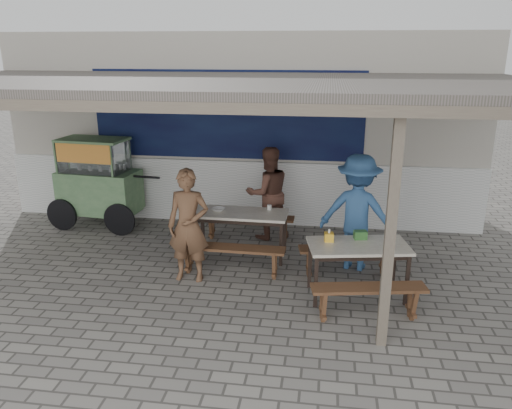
{
  "coord_description": "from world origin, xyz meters",
  "views": [
    {
      "loc": [
        1.64,
        -6.01,
        3.23
      ],
      "look_at": [
        0.65,
        0.9,
        1.03
      ],
      "focal_mm": 35.0,
      "sensor_mm": 36.0,
      "label": 1
    }
  ],
  "objects_px": {
    "patron_wall_side": "(268,193)",
    "patron_street_side": "(188,226)",
    "bench_left_street": "(231,254)",
    "bench_right_wall": "(347,255)",
    "bench_left_wall": "(248,222)",
    "tissue_box": "(329,237)",
    "condiment_jar": "(269,207)",
    "table_left": "(240,217)",
    "condiment_bowl": "(218,210)",
    "patron_right_table": "(357,213)",
    "table_right": "(358,250)",
    "bench_right_street": "(368,295)",
    "donation_box": "(360,235)",
    "vendor_cart": "(98,179)"
  },
  "relations": [
    {
      "from": "condiment_jar",
      "to": "patron_wall_side",
      "type": "bearing_deg",
      "value": 98.42
    },
    {
      "from": "patron_right_table",
      "to": "condiment_bowl",
      "type": "xyz_separation_m",
      "value": [
        -2.15,
        0.17,
        -0.11
      ]
    },
    {
      "from": "bench_left_street",
      "to": "bench_right_wall",
      "type": "relative_size",
      "value": 1.12
    },
    {
      "from": "bench_left_street",
      "to": "table_right",
      "type": "xyz_separation_m",
      "value": [
        1.8,
        -0.39,
        0.33
      ]
    },
    {
      "from": "vendor_cart",
      "to": "tissue_box",
      "type": "bearing_deg",
      "value": -20.74
    },
    {
      "from": "bench_left_street",
      "to": "bench_right_wall",
      "type": "xyz_separation_m",
      "value": [
        1.68,
        0.22,
        -0.01
      ]
    },
    {
      "from": "patron_right_table",
      "to": "table_left",
      "type": "bearing_deg",
      "value": 7.49
    },
    {
      "from": "bench_right_wall",
      "to": "bench_left_wall",
      "type": "bearing_deg",
      "value": 133.91
    },
    {
      "from": "bench_left_street",
      "to": "bench_right_wall",
      "type": "distance_m",
      "value": 1.7
    },
    {
      "from": "bench_right_street",
      "to": "patron_right_table",
      "type": "xyz_separation_m",
      "value": [
        -0.09,
        1.55,
        0.55
      ]
    },
    {
      "from": "bench_right_street",
      "to": "bench_left_street",
      "type": "bearing_deg",
      "value": 141.9
    },
    {
      "from": "table_left",
      "to": "tissue_box",
      "type": "distance_m",
      "value": 1.74
    },
    {
      "from": "donation_box",
      "to": "bench_right_street",
      "type": "bearing_deg",
      "value": -84.36
    },
    {
      "from": "bench_left_street",
      "to": "patron_wall_side",
      "type": "height_order",
      "value": "patron_wall_side"
    },
    {
      "from": "table_left",
      "to": "condiment_bowl",
      "type": "relative_size",
      "value": 7.51
    },
    {
      "from": "table_right",
      "to": "patron_wall_side",
      "type": "distance_m",
      "value": 2.48
    },
    {
      "from": "patron_street_side",
      "to": "patron_right_table",
      "type": "xyz_separation_m",
      "value": [
        2.38,
        0.75,
        0.06
      ]
    },
    {
      "from": "table_left",
      "to": "bench_right_wall",
      "type": "height_order",
      "value": "table_left"
    },
    {
      "from": "patron_street_side",
      "to": "condiment_jar",
      "type": "relative_size",
      "value": 20.53
    },
    {
      "from": "patron_wall_side",
      "to": "donation_box",
      "type": "relative_size",
      "value": 9.51
    },
    {
      "from": "patron_right_table",
      "to": "condiment_jar",
      "type": "xyz_separation_m",
      "value": [
        -1.36,
        0.35,
        -0.09
      ]
    },
    {
      "from": "condiment_jar",
      "to": "table_left",
      "type": "bearing_deg",
      "value": -156.16
    },
    {
      "from": "bench_left_wall",
      "to": "patron_right_table",
      "type": "distance_m",
      "value": 2.06
    },
    {
      "from": "bench_left_wall",
      "to": "patron_street_side",
      "type": "bearing_deg",
      "value": -109.03
    },
    {
      "from": "condiment_jar",
      "to": "patron_street_side",
      "type": "bearing_deg",
      "value": -132.75
    },
    {
      "from": "patron_wall_side",
      "to": "patron_street_side",
      "type": "bearing_deg",
      "value": 38.56
    },
    {
      "from": "table_right",
      "to": "donation_box",
      "type": "relative_size",
      "value": 8.22
    },
    {
      "from": "bench_right_wall",
      "to": "vendor_cart",
      "type": "distance_m",
      "value": 4.81
    },
    {
      "from": "patron_street_side",
      "to": "condiment_jar",
      "type": "distance_m",
      "value": 1.51
    },
    {
      "from": "table_right",
      "to": "patron_street_side",
      "type": "bearing_deg",
      "value": 165.06
    },
    {
      "from": "condiment_jar",
      "to": "tissue_box",
      "type": "bearing_deg",
      "value": -52.46
    },
    {
      "from": "bench_right_street",
      "to": "donation_box",
      "type": "height_order",
      "value": "donation_box"
    },
    {
      "from": "bench_left_wall",
      "to": "patron_street_side",
      "type": "xyz_separation_m",
      "value": [
        -0.59,
        -1.61,
        0.48
      ]
    },
    {
      "from": "table_right",
      "to": "bench_right_street",
      "type": "relative_size",
      "value": 0.98
    },
    {
      "from": "vendor_cart",
      "to": "donation_box",
      "type": "height_order",
      "value": "vendor_cart"
    },
    {
      "from": "table_left",
      "to": "bench_left_street",
      "type": "bearing_deg",
      "value": -90.0
    },
    {
      "from": "bench_left_wall",
      "to": "table_left",
      "type": "bearing_deg",
      "value": -90.0
    },
    {
      "from": "donation_box",
      "to": "condiment_jar",
      "type": "bearing_deg",
      "value": 141.49
    },
    {
      "from": "bench_left_wall",
      "to": "bench_left_street",
      "type": "bearing_deg",
      "value": -90.0
    },
    {
      "from": "bench_right_street",
      "to": "bench_right_wall",
      "type": "distance_m",
      "value": 1.24
    },
    {
      "from": "tissue_box",
      "to": "donation_box",
      "type": "relative_size",
      "value": 0.69
    },
    {
      "from": "vendor_cart",
      "to": "condiment_jar",
      "type": "xyz_separation_m",
      "value": [
        3.3,
        -0.87,
        -0.11
      ]
    },
    {
      "from": "patron_wall_side",
      "to": "condiment_jar",
      "type": "xyz_separation_m",
      "value": [
        0.11,
        -0.72,
        -0.02
      ]
    },
    {
      "from": "table_left",
      "to": "condiment_jar",
      "type": "xyz_separation_m",
      "value": [
        0.44,
        0.2,
        0.12
      ]
    },
    {
      "from": "bench_left_wall",
      "to": "condiment_jar",
      "type": "bearing_deg",
      "value": -48.66
    },
    {
      "from": "bench_right_wall",
      "to": "donation_box",
      "type": "bearing_deg",
      "value": -80.98
    },
    {
      "from": "table_left",
      "to": "vendor_cart",
      "type": "xyz_separation_m",
      "value": [
        -2.85,
        1.06,
        0.23
      ]
    },
    {
      "from": "patron_right_table",
      "to": "condiment_jar",
      "type": "distance_m",
      "value": 1.41
    },
    {
      "from": "tissue_box",
      "to": "condiment_jar",
      "type": "relative_size",
      "value": 1.47
    },
    {
      "from": "patron_street_side",
      "to": "tissue_box",
      "type": "height_order",
      "value": "patron_street_side"
    }
  ]
}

